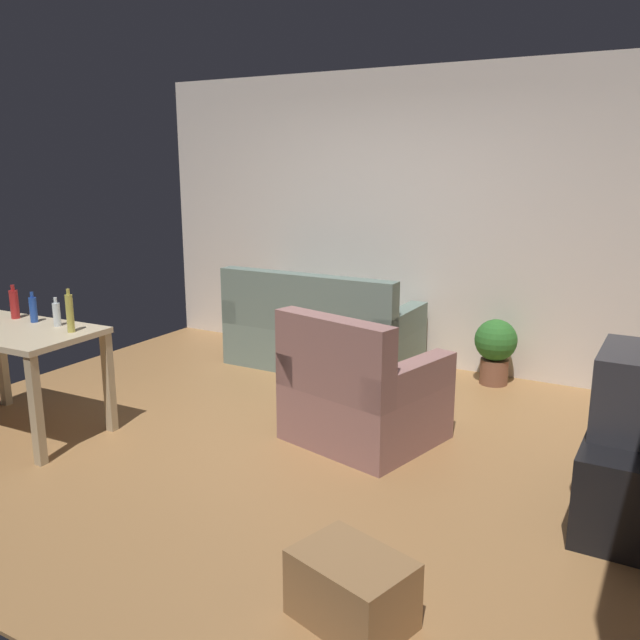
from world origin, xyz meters
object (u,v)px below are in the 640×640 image
(tv_stand, at_px, (629,471))
(bottle_red, at_px, (14,304))
(bottle_clear, at_px, (57,314))
(armchair, at_px, (360,396))
(desk, at_px, (13,343))
(potted_plant, at_px, (495,347))
(storage_box, at_px, (352,589))
(bottle_squat, at_px, (70,313))
(bottle_blue, at_px, (33,309))
(couch, at_px, (320,335))
(tv, at_px, (639,391))

(tv_stand, relative_size, bottle_red, 4.42)
(bottle_clear, bearing_deg, armchair, 23.26)
(desk, xyz_separation_m, bottle_clear, (0.23, 0.20, 0.20))
(potted_plant, distance_m, storage_box, 3.35)
(potted_plant, xyz_separation_m, bottle_squat, (-2.21, -2.56, 0.56))
(bottle_squat, bearing_deg, desk, -163.84)
(bottle_blue, bearing_deg, bottle_clear, 0.57)
(couch, distance_m, bottle_blue, 2.51)
(tv_stand, height_order, potted_plant, potted_plant)
(bottle_red, xyz_separation_m, bottle_clear, (0.46, -0.01, -0.02))
(bottle_blue, height_order, bottle_squat, bottle_squat)
(couch, xyz_separation_m, bottle_blue, (-1.13, -2.18, 0.55))
(tv_stand, bearing_deg, tv, -90.00)
(couch, distance_m, tv_stand, 3.13)
(couch, distance_m, storage_box, 3.54)
(couch, xyz_separation_m, storage_box, (1.84, -3.02, -0.16))
(tv, xyz_separation_m, armchair, (-1.70, 0.15, -0.38))
(tv, xyz_separation_m, desk, (-3.87, -0.89, -0.05))
(potted_plant, bearing_deg, bottle_squat, -130.86)
(desk, xyz_separation_m, bottle_blue, (-0.01, 0.20, 0.20))
(storage_box, distance_m, bottle_squat, 2.73)
(tv, xyz_separation_m, bottle_red, (-4.10, -0.68, 0.17))
(desk, height_order, storage_box, desk)
(desk, height_order, bottle_blue, bottle_blue)
(couch, bearing_deg, bottle_squat, 73.49)
(tv_stand, xyz_separation_m, storage_box, (-0.91, -1.54, -0.09))
(storage_box, bearing_deg, bottle_blue, 164.12)
(couch, distance_m, bottle_red, 2.61)
(bottle_clear, bearing_deg, tv_stand, 10.75)
(tv_stand, distance_m, bottle_red, 4.20)
(storage_box, xyz_separation_m, bottle_blue, (-2.97, 0.84, 0.70))
(armchair, relative_size, bottle_red, 4.30)
(storage_box, height_order, bottle_squat, bottle_squat)
(tv_stand, height_order, armchair, armchair)
(desk, bearing_deg, potted_plant, 43.30)
(tv_stand, relative_size, bottle_squat, 3.72)
(armchair, distance_m, storage_box, 1.86)
(tv_stand, xyz_separation_m, potted_plant, (-1.21, 1.80, 0.09))
(storage_box, bearing_deg, tv, 59.19)
(storage_box, relative_size, bottle_red, 1.93)
(desk, relative_size, bottle_blue, 5.57)
(tv, height_order, bottle_clear, bottle_clear)
(tv_stand, bearing_deg, potted_plant, 33.89)
(tv_stand, bearing_deg, bottle_squat, 102.53)
(storage_box, relative_size, bottle_squat, 1.62)
(tv, height_order, bottle_blue, bottle_blue)
(armchair, height_order, bottle_squat, bottle_squat)
(couch, bearing_deg, bottle_clear, 67.87)
(bottle_blue, bearing_deg, armchair, 21.00)
(potted_plant, relative_size, storage_box, 1.19)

